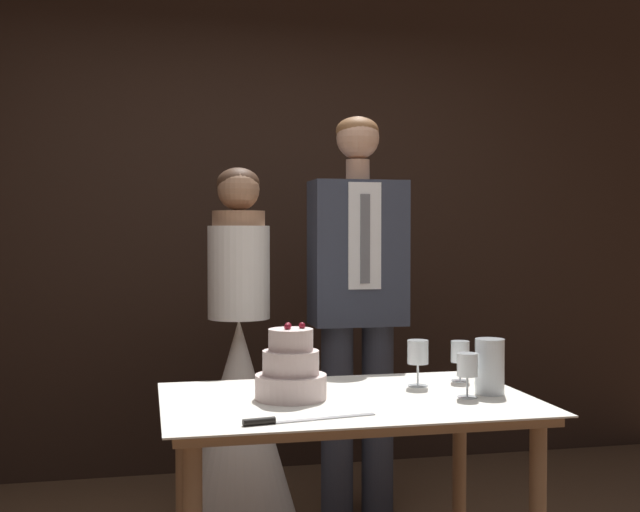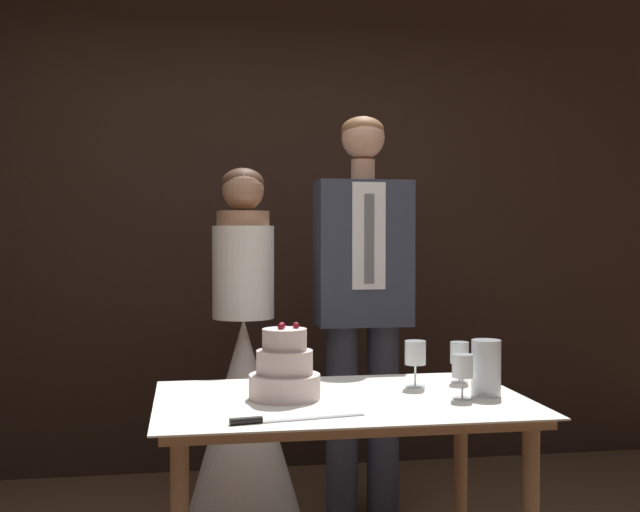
# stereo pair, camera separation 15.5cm
# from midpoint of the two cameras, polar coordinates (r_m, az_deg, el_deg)

# --- Properties ---
(wall_back) EXTENTS (5.20, 0.12, 2.78)m
(wall_back) POSITION_cam_midpoint_polar(r_m,az_deg,el_deg) (4.53, -6.38, 2.49)
(wall_back) COLOR black
(wall_back) RESTS_ON ground_plane
(cake_table) EXTENTS (1.29, 0.85, 0.75)m
(cake_table) POSITION_cam_midpoint_polar(r_m,az_deg,el_deg) (2.86, 0.37, -11.77)
(cake_table) COLOR #8E6B4C
(cake_table) RESTS_ON ground_plane
(tiered_cake) EXTENTS (0.25, 0.25, 0.27)m
(tiered_cake) POSITION_cam_midpoint_polar(r_m,az_deg,el_deg) (2.81, -3.69, -8.14)
(tiered_cake) COLOR beige
(tiered_cake) RESTS_ON cake_table
(cake_knife) EXTENTS (0.43, 0.09, 0.02)m
(cake_knife) POSITION_cam_midpoint_polar(r_m,az_deg,el_deg) (2.49, -4.35, -11.58)
(cake_knife) COLOR silver
(cake_knife) RESTS_ON cake_table
(wine_glass_near) EXTENTS (0.08, 0.08, 0.17)m
(wine_glass_near) POSITION_cam_midpoint_polar(r_m,az_deg,el_deg) (3.04, 5.52, -6.92)
(wine_glass_near) COLOR silver
(wine_glass_near) RESTS_ON cake_table
(wine_glass_middle) EXTENTS (0.07, 0.07, 0.16)m
(wine_glass_middle) POSITION_cam_midpoint_polar(r_m,az_deg,el_deg) (2.86, 8.90, -7.83)
(wine_glass_middle) COLOR silver
(wine_glass_middle) RESTS_ON cake_table
(wine_glass_far) EXTENTS (0.07, 0.07, 0.16)m
(wine_glass_far) POSITION_cam_midpoint_polar(r_m,az_deg,el_deg) (3.16, 8.54, -6.91)
(wine_glass_far) COLOR silver
(wine_glass_far) RESTS_ON cake_table
(hurricane_candle) EXTENTS (0.10, 0.10, 0.20)m
(hurricane_candle) POSITION_cam_midpoint_polar(r_m,az_deg,el_deg) (2.94, 10.49, -7.82)
(hurricane_candle) COLOR silver
(hurricane_candle) RESTS_ON cake_table
(bride) EXTENTS (0.54, 0.54, 1.62)m
(bride) POSITION_cam_midpoint_polar(r_m,az_deg,el_deg) (3.71, -6.99, -9.78)
(bride) COLOR white
(bride) RESTS_ON ground_plane
(groom) EXTENTS (0.43, 0.25, 1.86)m
(groom) POSITION_cam_midpoint_polar(r_m,az_deg,el_deg) (3.74, 1.50, -2.69)
(groom) COLOR #333847
(groom) RESTS_ON ground_plane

